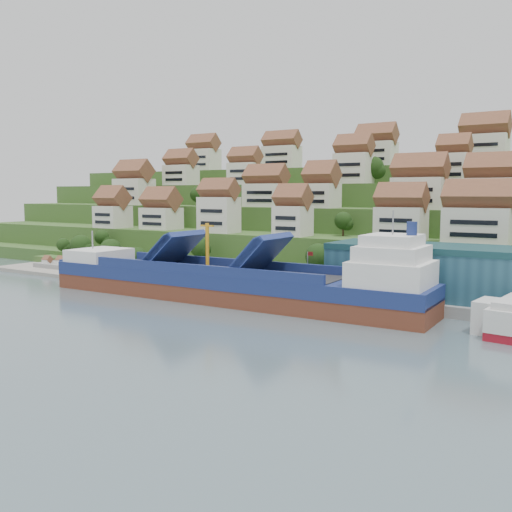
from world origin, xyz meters
The scene contains 10 objects.
ground centered at (0.00, 0.00, 0.00)m, with size 300.00×300.00×0.00m, color slate.
quay centered at (20.00, 15.00, 1.10)m, with size 180.00×14.00×2.20m, color gray.
pebble_beach centered at (-58.00, 12.00, 0.50)m, with size 45.00×20.00×1.00m, color gray.
hillside centered at (0.00, 103.55, 10.66)m, with size 260.00×128.00×31.00m.
hillside_village centered at (2.86, 60.25, 24.39)m, with size 158.65×62.05×28.48m.
hillside_trees centered at (-6.98, 41.43, 15.14)m, with size 141.18×62.78×30.55m.
warehouse centered at (52.00, 17.00, 7.20)m, with size 60.00×15.00×10.00m, color #255266.
flagpole centered at (18.11, 10.00, 6.88)m, with size 1.28×0.16×8.00m.
beach_huts centered at (-60.00, 10.75, 2.10)m, with size 14.40×3.70×2.20m.
cargo_ship centered at (6.17, 0.57, 3.57)m, with size 86.15×15.63×19.13m.
Camera 1 is at (72.36, -93.84, 22.20)m, focal length 40.00 mm.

